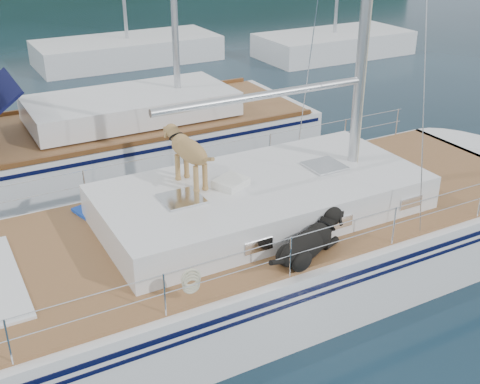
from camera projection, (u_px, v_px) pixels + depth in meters
ground at (219, 290)px, 9.96m from camera, size 120.00×120.00×0.00m
main_sailboat at (224, 254)px, 9.70m from camera, size 12.00×3.86×14.01m
neighbor_sailboat at (90, 146)px, 14.16m from camera, size 11.00×3.50×13.30m
bg_boat_center at (128, 51)px, 24.15m from camera, size 7.20×3.00×11.65m
bg_boat_east at (334, 44)px, 25.24m from camera, size 6.40×3.00×11.65m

